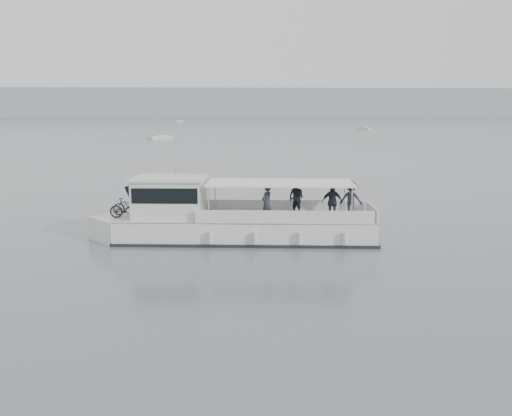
{
  "coord_description": "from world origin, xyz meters",
  "views": [
    {
      "loc": [
        3.44,
        -25.08,
        6.3
      ],
      "look_at": [
        4.89,
        2.51,
        1.6
      ],
      "focal_mm": 40.0,
      "sensor_mm": 36.0,
      "label": 1
    }
  ],
  "objects": [
    {
      "name": "headland",
      "position": [
        0.0,
        560.0,
        14.0
      ],
      "size": [
        1400.0,
        90.0,
        28.0
      ],
      "primitive_type": "cube",
      "color": "#939EA8",
      "rests_on": "ground"
    },
    {
      "name": "ground",
      "position": [
        0.0,
        0.0,
        0.0
      ],
      "size": [
        1400.0,
        1400.0,
        0.0
      ],
      "primitive_type": "plane",
      "color": "slate",
      "rests_on": "ground"
    },
    {
      "name": "tour_boat",
      "position": [
        3.16,
        2.62,
        0.98
      ],
      "size": [
        14.36,
        4.6,
        5.97
      ],
      "rotation": [
        0.0,
        0.0,
        -0.08
      ],
      "color": "white",
      "rests_on": "ground"
    }
  ]
}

